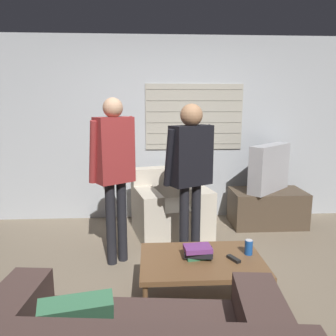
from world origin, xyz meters
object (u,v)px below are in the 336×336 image
at_px(soda_can, 249,247).
at_px(spare_remote, 234,259).
at_px(coffee_table, 202,263).
at_px(person_left_standing, 114,162).
at_px(person_right_standing, 190,162).
at_px(tv, 269,168).
at_px(book_stack, 198,251).
at_px(armchair_beige, 170,208).

bearing_deg(soda_can, spare_remote, -146.48).
height_order(coffee_table, person_left_standing, person_left_standing).
bearing_deg(person_right_standing, soda_can, -92.61).
height_order(tv, person_left_standing, person_left_standing).
bearing_deg(person_right_standing, tv, 8.54).
height_order(person_left_standing, soda_can, person_left_standing).
bearing_deg(tv, book_stack, 13.13).
height_order(coffee_table, person_right_standing, person_right_standing).
distance_m(person_left_standing, book_stack, 1.24).
relative_size(tv, book_stack, 2.79).
xyz_separation_m(person_right_standing, spare_remote, (0.25, -0.90, -0.63)).
relative_size(person_left_standing, soda_can, 13.52).
distance_m(tv, book_stack, 2.16).
bearing_deg(coffee_table, armchair_beige, 95.68).
relative_size(armchair_beige, coffee_table, 1.05).
bearing_deg(person_right_standing, armchair_beige, 73.63).
distance_m(person_left_standing, spare_remote, 1.48).
xyz_separation_m(tv, spare_remote, (-0.93, -1.81, -0.38)).
height_order(tv, person_right_standing, person_right_standing).
height_order(person_right_standing, book_stack, person_right_standing).
bearing_deg(tv, armchair_beige, -33.14).
distance_m(coffee_table, person_left_standing, 1.32).
xyz_separation_m(coffee_table, person_left_standing, (-0.77, 0.81, 0.70)).
distance_m(tv, person_left_standing, 2.19).
xyz_separation_m(armchair_beige, coffee_table, (0.15, -1.56, 0.05)).
bearing_deg(person_right_standing, book_stack, -121.38).
relative_size(soda_can, spare_remote, 0.94).
distance_m(person_right_standing, soda_can, 1.06).
distance_m(armchair_beige, person_left_standing, 1.22).
bearing_deg(spare_remote, person_left_standing, 113.25).
relative_size(armchair_beige, book_stack, 4.19).
distance_m(armchair_beige, coffee_table, 1.56).
bearing_deg(book_stack, spare_remote, -11.42).
height_order(person_left_standing, spare_remote, person_left_standing).
height_order(coffee_table, book_stack, book_stack).
height_order(armchair_beige, coffee_table, armchair_beige).
xyz_separation_m(person_left_standing, soda_can, (1.17, -0.75, -0.60)).
xyz_separation_m(coffee_table, book_stack, (-0.03, 0.02, 0.09)).
distance_m(coffee_table, book_stack, 0.10).
height_order(person_left_standing, person_right_standing, person_left_standing).
bearing_deg(person_left_standing, armchair_beige, 16.28).
distance_m(person_right_standing, spare_remote, 1.12).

